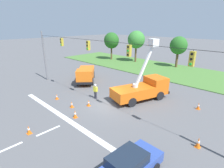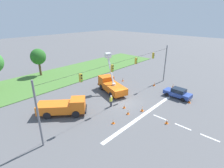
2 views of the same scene
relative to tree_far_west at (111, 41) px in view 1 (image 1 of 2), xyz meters
name	(u,v)px [view 1 (image 1 of 2)]	position (x,y,z in m)	size (l,w,h in m)	color
ground_plane	(106,106)	(17.11, -18.30, -4.49)	(200.00, 200.00, 0.00)	#565659
grass_verge	(180,73)	(17.11, -0.30, -4.44)	(56.00, 12.00, 0.10)	#477533
lane_markings	(54,128)	(17.11, -24.12, -4.49)	(17.60, 15.25, 0.01)	silver
signal_gantry	(106,63)	(17.18, -18.30, 0.09)	(26.20, 0.33, 7.20)	slate
tree_far_west	(111,41)	(0.00, 0.00, 0.00)	(3.68, 3.25, 6.35)	brown
tree_west	(136,40)	(5.75, 1.84, 0.41)	(3.72, 3.68, 6.82)	brown
tree_centre	(178,46)	(14.65, 3.30, -0.27)	(3.28, 2.84, 5.97)	brown
utility_truck_bucket_lift	(143,88)	(18.82, -14.15, -3.16)	(4.36, 6.96, 6.66)	orange
utility_truck_support_near	(86,74)	(9.03, -14.62, -3.34)	(6.24, 5.98, 2.23)	orange
sedan_blue	(128,166)	(24.54, -23.67, -3.70)	(2.04, 4.36, 1.56)	#2D4799
road_worker	(95,90)	(14.93, -17.80, -3.49)	(0.64, 0.29, 1.77)	#383842
traffic_cone_foreground_left	(89,103)	(15.86, -19.55, -4.18)	(0.36, 0.36, 0.65)	orange
traffic_cone_mid_left	(198,106)	(24.33, -12.33, -4.15)	(0.36, 0.36, 0.70)	orange
traffic_cone_mid_right	(75,114)	(16.90, -21.93, -4.13)	(0.36, 0.36, 0.74)	orange
traffic_cone_lane_edge_a	(57,97)	(11.91, -21.00, -4.20)	(0.36, 0.36, 0.62)	orange
traffic_cone_lane_edge_b	(72,104)	(14.90, -20.98, -4.17)	(0.36, 0.36, 0.67)	orange
traffic_cone_far_left	(198,142)	(26.40, -18.34, -4.10)	(0.36, 0.36, 0.78)	orange
traffic_cone_far_right	(29,130)	(16.41, -25.87, -4.14)	(0.36, 0.36, 0.72)	orange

